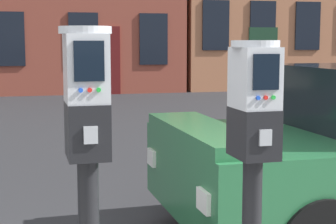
# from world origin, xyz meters

# --- Properties ---
(parking_meter_near_kerb) EXTENTS (0.22, 0.25, 1.54)m
(parking_meter_near_kerb) POSITION_xyz_m (-0.24, -0.25, 1.20)
(parking_meter_near_kerb) COLOR black
(parking_meter_near_kerb) RESTS_ON sidewalk_slab
(parking_meter_twin_adjacent) EXTENTS (0.22, 0.25, 1.49)m
(parking_meter_twin_adjacent) POSITION_xyz_m (0.51, -0.25, 1.17)
(parking_meter_twin_adjacent) COLOR black
(parking_meter_twin_adjacent) RESTS_ON sidewalk_slab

